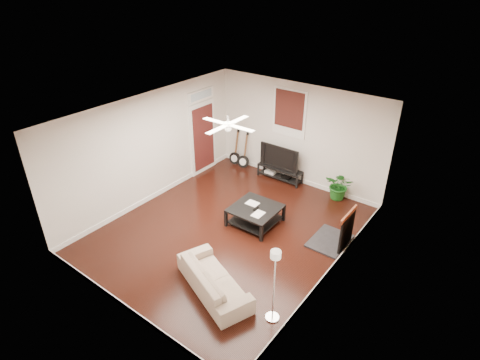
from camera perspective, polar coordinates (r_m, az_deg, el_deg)
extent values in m
cube|color=black|center=(9.19, -1.52, -7.25)|extent=(5.00, 6.00, 0.01)
cube|color=white|center=(7.87, -1.78, 9.42)|extent=(5.00, 6.00, 0.01)
cube|color=silver|center=(10.72, 8.46, 6.56)|extent=(5.00, 0.01, 2.80)
cube|color=silver|center=(6.76, -17.90, -9.34)|extent=(5.00, 0.01, 2.80)
cube|color=silver|center=(10.04, -12.91, 4.54)|extent=(0.01, 6.00, 2.80)
cube|color=silver|center=(7.36, 13.84, -5.20)|extent=(0.01, 6.00, 2.80)
cube|color=#964A30|center=(8.17, 16.70, -1.94)|extent=(0.02, 2.20, 2.80)
cube|color=black|center=(8.75, 14.10, -6.66)|extent=(0.80, 1.10, 0.92)
cube|color=#36160E|center=(10.63, 7.18, 9.64)|extent=(1.00, 0.06, 1.30)
cube|color=white|center=(11.27, -5.43, 7.07)|extent=(0.08, 1.00, 2.50)
cube|color=black|center=(11.22, 5.81, 0.95)|extent=(1.32, 0.35, 0.37)
imported|color=black|center=(11.00, 6.00, 3.42)|extent=(1.19, 0.16, 0.68)
cube|color=black|center=(9.29, 2.22, -5.15)|extent=(1.08, 1.08, 0.44)
imported|color=tan|center=(7.56, -3.83, -14.21)|extent=(1.96, 1.34, 0.53)
imported|color=#1C621D|center=(10.47, 14.31, -0.77)|extent=(0.78, 0.70, 0.78)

